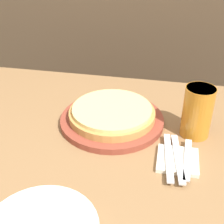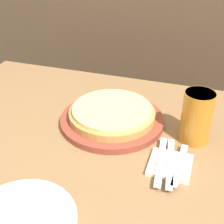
{
  "view_description": "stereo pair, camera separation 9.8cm",
  "coord_description": "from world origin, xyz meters",
  "px_view_note": "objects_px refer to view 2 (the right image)",
  "views": [
    {
      "loc": [
        0.21,
        -0.68,
        1.33
      ],
      "look_at": [
        0.04,
        0.14,
        0.81
      ],
      "focal_mm": 50.0,
      "sensor_mm": 36.0,
      "label": 1
    },
    {
      "loc": [
        0.3,
        -0.66,
        1.33
      ],
      "look_at": [
        0.04,
        0.14,
        0.81
      ],
      "focal_mm": 50.0,
      "sensor_mm": 36.0,
      "label": 2
    }
  ],
  "objects_px": {
    "dinner_plate": "(19,223)",
    "beer_glass": "(197,115)",
    "dinner_knife": "(170,162)",
    "spoon": "(180,164)",
    "fork": "(161,161)",
    "pizza_on_board": "(112,116)"
  },
  "relations": [
    {
      "from": "dinner_plate",
      "to": "spoon",
      "type": "relative_size",
      "value": 1.44
    },
    {
      "from": "spoon",
      "to": "dinner_knife",
      "type": "bearing_deg",
      "value": 180.0
    },
    {
      "from": "beer_glass",
      "to": "dinner_plate",
      "type": "height_order",
      "value": "beer_glass"
    },
    {
      "from": "dinner_plate",
      "to": "fork",
      "type": "distance_m",
      "value": 0.38
    },
    {
      "from": "dinner_knife",
      "to": "fork",
      "type": "bearing_deg",
      "value": 180.0
    },
    {
      "from": "beer_glass",
      "to": "fork",
      "type": "xyz_separation_m",
      "value": [
        -0.07,
        -0.14,
        -0.07
      ]
    },
    {
      "from": "dinner_knife",
      "to": "spoon",
      "type": "bearing_deg",
      "value": 0.0
    },
    {
      "from": "dinner_knife",
      "to": "spoon",
      "type": "relative_size",
      "value": 1.18
    },
    {
      "from": "pizza_on_board",
      "to": "dinner_plate",
      "type": "distance_m",
      "value": 0.45
    },
    {
      "from": "pizza_on_board",
      "to": "fork",
      "type": "bearing_deg",
      "value": -39.49
    },
    {
      "from": "beer_glass",
      "to": "spoon",
      "type": "xyz_separation_m",
      "value": [
        -0.02,
        -0.14,
        -0.07
      ]
    },
    {
      "from": "fork",
      "to": "beer_glass",
      "type": "bearing_deg",
      "value": 63.38
    },
    {
      "from": "dinner_plate",
      "to": "beer_glass",
      "type": "bearing_deg",
      "value": 53.27
    },
    {
      "from": "dinner_knife",
      "to": "pizza_on_board",
      "type": "bearing_deg",
      "value": 144.0
    },
    {
      "from": "beer_glass",
      "to": "fork",
      "type": "distance_m",
      "value": 0.17
    },
    {
      "from": "fork",
      "to": "dinner_knife",
      "type": "relative_size",
      "value": 1.0
    },
    {
      "from": "dinner_knife",
      "to": "dinner_plate",
      "type": "bearing_deg",
      "value": -133.64
    },
    {
      "from": "dinner_plate",
      "to": "fork",
      "type": "relative_size",
      "value": 1.22
    },
    {
      "from": "beer_glass",
      "to": "fork",
      "type": "height_order",
      "value": "beer_glass"
    },
    {
      "from": "dinner_plate",
      "to": "spoon",
      "type": "xyz_separation_m",
      "value": [
        0.3,
        0.29,
        0.01
      ]
    },
    {
      "from": "spoon",
      "to": "dinner_plate",
      "type": "bearing_deg",
      "value": -136.14
    },
    {
      "from": "pizza_on_board",
      "to": "beer_glass",
      "type": "xyz_separation_m",
      "value": [
        0.26,
        -0.01,
        0.06
      ]
    }
  ]
}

